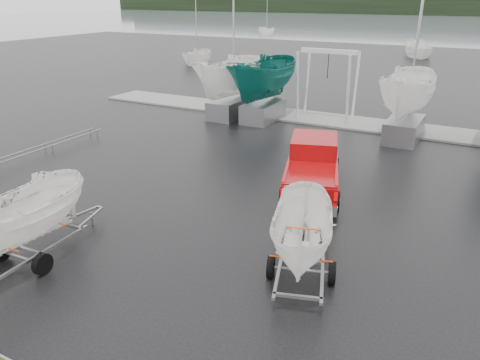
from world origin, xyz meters
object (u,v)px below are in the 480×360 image
trailer_hitched (306,188)px  boat_hoist (327,75)px  pickup_truck (313,164)px  trailer_parked (11,172)px

trailer_hitched → boat_hoist: size_ratio=1.14×
pickup_truck → boat_hoist: bearing=88.3°
boat_hoist → pickup_truck: bearing=-74.3°
trailer_parked → boat_hoist: bearing=80.7°
trailer_parked → pickup_truck: bearing=57.7°
pickup_truck → boat_hoist: size_ratio=1.43×
pickup_truck → trailer_parked: 10.50m
pickup_truck → trailer_parked: bearing=-137.0°
trailer_hitched → boat_hoist: 16.94m
trailer_hitched → pickup_truck: bearing=90.0°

